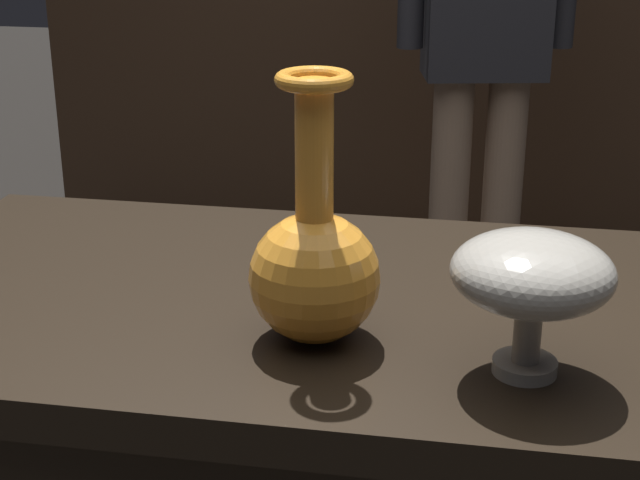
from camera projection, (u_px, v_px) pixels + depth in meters
The scene contains 4 objects.
back_display_shelf at pixel (433, 121), 3.40m from camera, with size 2.60×0.40×0.99m.
vase_centerpiece at pixel (315, 263), 1.12m from camera, with size 0.15×0.15×0.32m.
vase_tall_behind at pixel (532, 276), 1.03m from camera, with size 0.17×0.17×0.16m.
visitor_center_back at pixel (486, 20), 2.58m from camera, with size 0.46×0.24×1.60m.
Camera 1 is at (0.20, -1.14, 1.32)m, focal length 54.92 mm.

